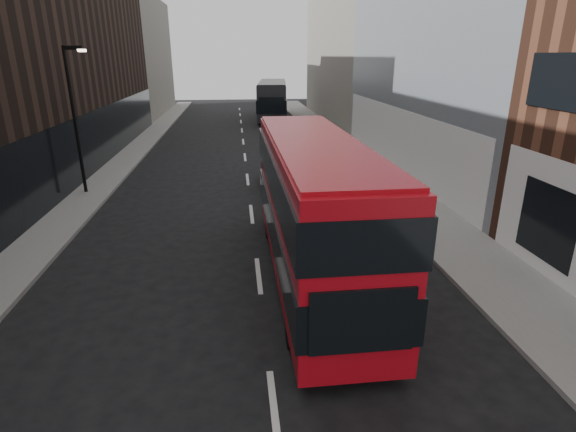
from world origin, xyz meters
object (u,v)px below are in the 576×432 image
object	(u,v)px
red_bus	(314,204)
car_b	(281,174)
grey_bus	(272,99)
street_lamp	(75,111)
car_a	(292,200)
car_c	(295,133)

from	to	relation	value
red_bus	car_b	distance (m)	10.48
red_bus	grey_bus	bearing A→B (deg)	86.95
street_lamp	car_a	world-z (taller)	street_lamp
red_bus	grey_bus	size ratio (longest dim) A/B	0.86
street_lamp	red_bus	size ratio (longest dim) A/B	0.63
car_a	street_lamp	bearing A→B (deg)	156.73
grey_bus	car_b	xyz separation A→B (m)	(-1.78, -27.18, -1.40)
car_b	car_c	bearing A→B (deg)	75.45
grey_bus	car_b	bearing A→B (deg)	-88.11
red_bus	car_a	size ratio (longest dim) A/B	2.61
red_bus	car_a	bearing A→B (deg)	88.76
street_lamp	car_a	bearing A→B (deg)	-23.40
red_bus	car_c	xyz separation A→B (m)	(2.51, 23.87, -1.77)
car_b	car_c	xyz separation A→B (m)	(2.47, 13.52, -0.08)
grey_bus	car_c	xyz separation A→B (m)	(0.69, -13.66, -1.48)
car_a	grey_bus	bearing A→B (deg)	87.00
car_a	car_b	distance (m)	4.34
car_a	car_c	bearing A→B (deg)	82.44
street_lamp	car_b	bearing A→B (deg)	0.00
street_lamp	car_a	xyz separation A→B (m)	(10.03, -4.34, -3.46)
street_lamp	red_bus	xyz separation A→B (m)	(9.93, -10.35, -1.71)
street_lamp	grey_bus	world-z (taller)	street_lamp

